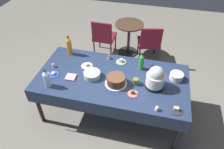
{
  "coord_description": "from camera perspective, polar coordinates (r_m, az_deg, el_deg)",
  "views": [
    {
      "loc": [
        0.54,
        -2.21,
        2.78
      ],
      "look_at": [
        0.0,
        0.0,
        0.8
      ],
      "focal_mm": 33.55,
      "sensor_mm": 36.0,
      "label": 1
    }
  ],
  "objects": [
    {
      "name": "ceramic_snack_bowl",
      "position": [
        3.13,
        17.15,
        -0.47
      ],
      "size": [
        0.19,
        0.19,
        0.1
      ],
      "primitive_type": "cylinder",
      "color": "silver",
      "rests_on": "potluck_table"
    },
    {
      "name": "coffee_mug_navy",
      "position": [
        3.17,
        11.19,
        1.43
      ],
      "size": [
        0.13,
        0.09,
        0.1
      ],
      "color": "navy",
      "rests_on": "potluck_table"
    },
    {
      "name": "cupcake_lemon",
      "position": [
        2.66,
        12.2,
        -9.03
      ],
      "size": [
        0.05,
        0.05,
        0.07
      ],
      "color": "beige",
      "rests_on": "potluck_table"
    },
    {
      "name": "dessert_plate_coral",
      "position": [
        2.81,
        5.73,
        -5.13
      ],
      "size": [
        0.14,
        0.14,
        0.05
      ],
      "color": "#E07266",
      "rests_on": "potluck_table"
    },
    {
      "name": "frosted_layer_cake",
      "position": [
        2.9,
        1.09,
        -1.62
      ],
      "size": [
        0.31,
        0.31,
        0.14
      ],
      "color": "silver",
      "rests_on": "potluck_table"
    },
    {
      "name": "coffee_mug_olive",
      "position": [
        2.93,
        6.5,
        -1.88
      ],
      "size": [
        0.12,
        0.08,
        0.09
      ],
      "color": "olive",
      "rests_on": "potluck_table"
    },
    {
      "name": "soda_bottle_orange_juice",
      "position": [
        3.49,
        -11.58,
        7.62
      ],
      "size": [
        0.08,
        0.08,
        0.33
      ],
      "color": "orange",
      "rests_on": "potluck_table"
    },
    {
      "name": "dessert_plate_sage",
      "position": [
        3.32,
        2.52,
        3.59
      ],
      "size": [
        0.16,
        0.16,
        0.06
      ],
      "color": "#8CA87F",
      "rests_on": "potluck_table"
    },
    {
      "name": "soda_bottle_lime_soda",
      "position": [
        3.15,
        8.04,
        3.44
      ],
      "size": [
        0.07,
        0.07,
        0.28
      ],
      "color": "green",
      "rests_on": "potluck_table"
    },
    {
      "name": "ground",
      "position": [
        3.59,
        -0.0,
        -9.66
      ],
      "size": [
        9.0,
        9.0,
        0.0
      ],
      "primitive_type": "plane",
      "color": "slate"
    },
    {
      "name": "maroon_chair_right",
      "position": [
        4.37,
        10.19,
        8.82
      ],
      "size": [
        0.52,
        0.52,
        0.85
      ],
      "color": "maroon",
      "rests_on": "ground"
    },
    {
      "name": "paper_napkin_stack",
      "position": [
        3.09,
        -11.18,
        -0.71
      ],
      "size": [
        0.15,
        0.15,
        0.02
      ],
      "primitive_type": "cube",
      "rotation": [
        0.0,
        0.0,
        0.05
      ],
      "color": "pink",
      "rests_on": "potluck_table"
    },
    {
      "name": "glass_salad_bowl",
      "position": [
        3.04,
        -5.47,
        -0.01
      ],
      "size": [
        0.25,
        0.25,
        0.08
      ],
      "primitive_type": "cylinder",
      "color": "#B2C6BC",
      "rests_on": "potluck_table"
    },
    {
      "name": "soda_bottle_water",
      "position": [
        2.96,
        -17.33,
        -1.09
      ],
      "size": [
        0.09,
        0.09,
        0.29
      ],
      "color": "silver",
      "rests_on": "potluck_table"
    },
    {
      "name": "dessert_plate_cream",
      "position": [
        3.26,
        -6.85,
        2.46
      ],
      "size": [
        0.18,
        0.18,
        0.05
      ],
      "color": "beige",
      "rests_on": "potluck_table"
    },
    {
      "name": "dessert_plate_charcoal",
      "position": [
        2.73,
        17.03,
        -9.14
      ],
      "size": [
        0.17,
        0.17,
        0.05
      ],
      "color": "#2D2D33",
      "rests_on": "potluck_table"
    },
    {
      "name": "round_cafe_table",
      "position": [
        4.6,
        4.64,
        11.17
      ],
      "size": [
        0.6,
        0.6,
        0.72
      ],
      "color": "#473323",
      "rests_on": "ground"
    },
    {
      "name": "cupcake_berry",
      "position": [
        3.33,
        -15.67,
        2.44
      ],
      "size": [
        0.05,
        0.05,
        0.07
      ],
      "color": "beige",
      "rests_on": "potluck_table"
    },
    {
      "name": "cupcake_cocoa",
      "position": [
        3.38,
        -0.82,
        4.74
      ],
      "size": [
        0.05,
        0.05,
        0.07
      ],
      "color": "beige",
      "rests_on": "potluck_table"
    },
    {
      "name": "dessert_plate_cobalt",
      "position": [
        3.2,
        -15.67,
        0.04
      ],
      "size": [
        0.16,
        0.16,
        0.04
      ],
      "color": "#2D4CB2",
      "rests_on": "potluck_table"
    },
    {
      "name": "potluck_table",
      "position": [
        3.09,
        -0.0,
        -1.56
      ],
      "size": [
        2.2,
        1.1,
        0.75
      ],
      "color": "navy",
      "rests_on": "ground"
    },
    {
      "name": "slow_cooker",
      "position": [
        2.86,
        11.82,
        -0.93
      ],
      "size": [
        0.26,
        0.26,
        0.34
      ],
      "color": "black",
      "rests_on": "potluck_table"
    },
    {
      "name": "maroon_chair_left",
      "position": [
        4.51,
        -2.28,
        10.5
      ],
      "size": [
        0.45,
        0.45,
        0.85
      ],
      "color": "maroon",
      "rests_on": "ground"
    }
  ]
}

